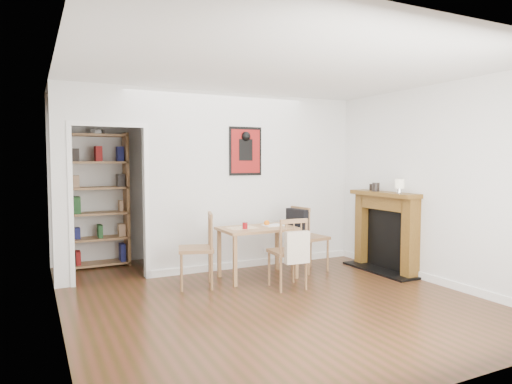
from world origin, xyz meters
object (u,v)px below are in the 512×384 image
chair_right (309,237)px  mantel_lamp (400,185)px  red_glass (245,226)px  orange_fruit (267,223)px  ceramic_jar_a (376,187)px  fireplace (386,229)px  ceramic_jar_b (372,187)px  bookshelf (99,201)px  notebook (273,225)px  chair_front (288,252)px  dining_table (257,233)px  chair_left (196,250)px

chair_right → mantel_lamp: bearing=-41.1°
red_glass → orange_fruit: size_ratio=1.13×
red_glass → ceramic_jar_a: (2.00, -0.27, 0.48)m
fireplace → ceramic_jar_b: (0.01, 0.33, 0.59)m
bookshelf → ceramic_jar_b: bearing=-26.1°
notebook → ceramic_jar_a: bearing=-14.2°
chair_front → bookshelf: bearing=130.3°
bookshelf → notebook: bookshelf is taller
dining_table → mantel_lamp: (1.79, -0.81, 0.67)m
notebook → dining_table: bearing=-171.3°
mantel_lamp → dining_table: bearing=155.7°
chair_front → orange_fruit: (0.06, 0.70, 0.28)m
bookshelf → fireplace: size_ratio=1.63×
orange_fruit → mantel_lamp: mantel_lamp is taller
bookshelf → fireplace: bearing=-30.1°
red_glass → ceramic_jar_a: 2.07m
chair_front → fireplace: fireplace is taller
chair_right → mantel_lamp: size_ratio=4.87×
chair_left → notebook: size_ratio=3.57×
chair_right → orange_fruit: 0.71m
fireplace → notebook: size_ratio=4.66×
ceramic_jar_b → bookshelf: bearing=153.9°
bookshelf → red_glass: size_ratio=22.53×
ceramic_jar_b → fireplace: bearing=-91.1°
dining_table → red_glass: 0.27m
chair_right → chair_front: (-0.73, -0.64, -0.04)m
fireplace → ceramic_jar_a: (-0.10, 0.12, 0.61)m
chair_front → red_glass: (-0.34, 0.55, 0.29)m
chair_left → dining_table: bearing=4.0°
chair_left → chair_right: size_ratio=1.00×
orange_fruit → mantel_lamp: bearing=-28.7°
fireplace → ceramic_jar_a: size_ratio=9.73×
fireplace → bookshelf: bearing=149.9°
notebook → ceramic_jar_b: bearing=-6.2°
bookshelf → orange_fruit: size_ratio=25.43×
fireplace → orange_fruit: bearing=162.4°
notebook → bookshelf: bearing=142.0°
chair_left → mantel_lamp: size_ratio=4.87×
fireplace → notebook: bearing=162.6°
chair_right → fireplace: bearing=-25.0°
chair_front → red_glass: bearing=121.9°
dining_table → bookshelf: bookshelf is taller
chair_right → chair_front: bearing=-138.7°
bookshelf → chair_right: bearing=-31.9°
bookshelf → red_glass: (1.62, -1.76, -0.26)m
orange_fruit → ceramic_jar_a: (1.59, -0.41, 0.48)m
chair_left → mantel_lamp: mantel_lamp is taller
chair_front → red_glass: chair_front is taller
dining_table → bookshelf: (-1.84, 1.69, 0.39)m
dining_table → orange_fruit: (0.18, 0.07, 0.12)m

